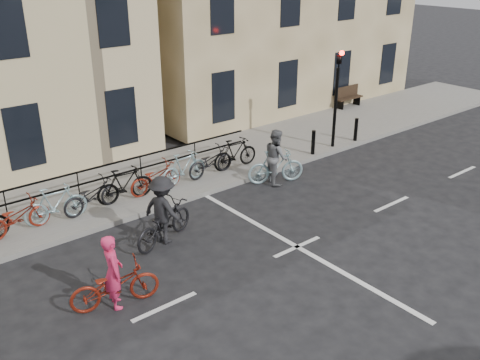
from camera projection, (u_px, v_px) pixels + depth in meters
ground at (297, 247)px, 13.82m from camera, size 120.00×120.00×0.00m
sidewalk at (57, 208)px, 15.75m from camera, size 46.00×4.00×0.15m
traffic_light at (337, 87)px, 19.53m from camera, size 0.18×0.30×3.90m
bollard_east at (313, 142)px, 19.51m from camera, size 0.14×0.14×0.90m
bollard_west at (356, 130)px, 20.90m from camera, size 0.14×0.14×0.90m
bench at (348, 96)px, 25.43m from camera, size 1.60×0.41×0.97m
parked_bikes at (107, 190)px, 15.52m from camera, size 11.45×1.23×1.05m
cyclist_pink at (114, 282)px, 11.34m from camera, size 2.02×1.13×1.70m
cyclist_grey at (276, 162)px, 17.36m from camera, size 1.94×1.26×1.83m
cyclist_dark at (163, 217)px, 13.81m from camera, size 2.19×1.37×1.84m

